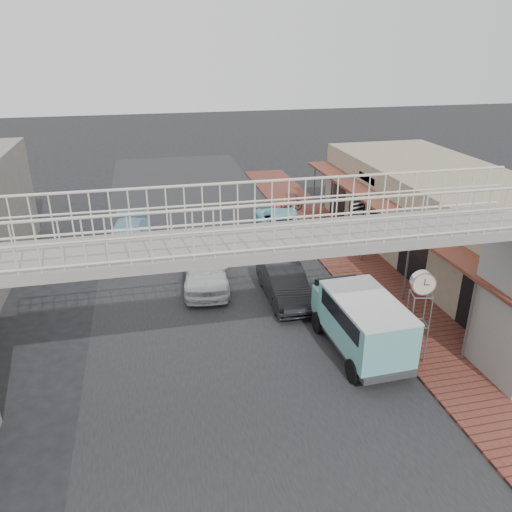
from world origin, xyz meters
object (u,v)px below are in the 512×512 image
angkot_van (362,318)px  motorcycle_far (292,204)px  motorcycle_near (316,224)px  arrow_sign (369,206)px  dark_sedan (284,283)px  white_hatchback (205,268)px  angkot_far (128,238)px  street_clock (422,287)px  angkot_curb (280,221)px

angkot_van → motorcycle_far: angkot_van is taller
motorcycle_near → arrow_sign: (1.45, -3.17, 1.86)m
dark_sedan → white_hatchback: bearing=147.4°
motorcycle_far → arrow_sign: bearing=174.3°
white_hatchback → arrow_sign: (7.97, 1.60, 1.66)m
white_hatchback → angkot_far: size_ratio=0.94×
street_clock → white_hatchback: bearing=143.1°
street_clock → motorcycle_near: bearing=99.4°
motorcycle_near → street_clock: 11.86m
dark_sedan → angkot_far: (-6.12, 6.35, 0.01)m
white_hatchback → angkot_curb: size_ratio=0.92×
angkot_van → street_clock: size_ratio=1.39×
angkot_van → motorcycle_far: bearing=80.3°
angkot_curb → street_clock: 12.34m
motorcycle_far → street_clock: size_ratio=0.53×
dark_sedan → angkot_van: size_ratio=0.97×
dark_sedan → motorcycle_far: 10.81m
white_hatchback → dark_sedan: bearing=-27.5°
angkot_curb → arrow_sign: arrow_sign is taller
white_hatchback → arrow_sign: size_ratio=1.57×
angkot_curb → angkot_far: angkot_far is taller
dark_sedan → angkot_van: 4.47m
angkot_curb → angkot_far: bearing=10.9°
white_hatchback → angkot_far: (-3.21, 4.44, -0.07)m
motorcycle_near → motorcycle_far: bearing=-6.3°
angkot_van → motorcycle_near: angkot_van is taller
street_clock → arrow_sign: size_ratio=1.06×
motorcycle_far → angkot_van: bearing=152.4°
angkot_van → motorcycle_near: size_ratio=2.35×
angkot_curb → arrow_sign: 5.20m
angkot_curb → dark_sedan: bearing=81.0°
white_hatchback → motorcycle_near: bearing=41.9°
angkot_curb → angkot_far: size_ratio=1.03×
motorcycle_far → street_clock: 15.41m
dark_sedan → street_clock: (2.89, -4.98, 1.96)m
white_hatchback → street_clock: size_ratio=1.48×
motorcycle_near → dark_sedan: bearing=140.8°
dark_sedan → arrow_sign: bearing=35.3°
white_hatchback → arrow_sign: arrow_sign is taller
angkot_curb → street_clock: street_clock is taller
angkot_far → arrow_sign: (11.19, -2.84, 1.74)m
arrow_sign → motorcycle_near: bearing=94.4°
dark_sedan → angkot_van: bearing=-71.0°
angkot_far → arrow_sign: bearing=-6.7°
arrow_sign → angkot_curb: bearing=111.9°
angkot_van → arrow_sign: (3.67, 7.70, 1.12)m
dark_sedan → angkot_curb: size_ratio=0.84×
arrow_sign → motorcycle_far: bearing=84.2°
angkot_curb → angkot_van: angkot_van is taller
angkot_far → motorcycle_far: (9.47, 3.93, -0.11)m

